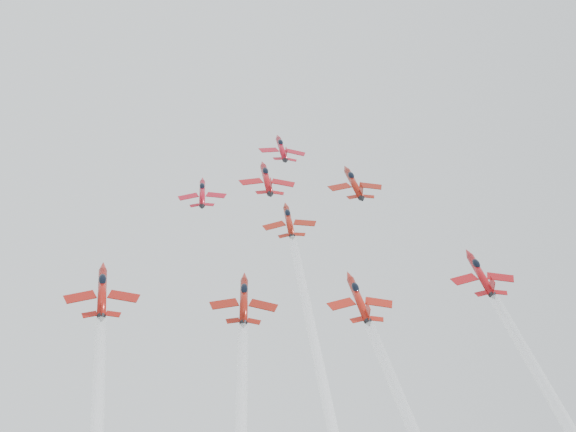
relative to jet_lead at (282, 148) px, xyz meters
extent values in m
cylinder|color=#A81020|center=(0.00, -0.28, -0.31)|extent=(1.12, 8.69, 7.15)
cone|color=#A81020|center=(0.00, 4.60, 3.51)|extent=(1.12, 2.45, 2.26)
cone|color=black|center=(0.00, -4.76, -3.83)|extent=(1.12, 1.65, 1.63)
ellipsoid|color=black|center=(0.00, 1.24, 1.53)|extent=(1.02, 2.32, 2.10)
cube|color=#A81020|center=(-2.74, -0.89, -0.86)|extent=(4.14, 2.62, 1.21)
cube|color=#A81020|center=(2.74, -0.89, -0.86)|extent=(4.14, 2.62, 1.21)
cube|color=#A81020|center=(0.00, -4.56, -2.11)|extent=(0.12, 2.69, 2.73)
cube|color=#A81020|center=(-1.42, -3.96, -3.20)|extent=(1.99, 1.29, 0.69)
cube|color=#A81020|center=(1.42, -3.96, -3.20)|extent=(1.99, 1.29, 0.69)
cylinder|color=#B21022|center=(-16.54, -16.18, -12.77)|extent=(1.00, 7.77, 6.40)
cone|color=#B21022|center=(-16.54, -11.81, -9.35)|extent=(1.00, 2.19, 2.02)
cone|color=black|center=(-16.54, -20.18, -15.91)|extent=(1.00, 1.48, 1.46)
ellipsoid|color=black|center=(-16.54, -14.81, -11.12)|extent=(0.91, 2.08, 1.88)
cube|color=#B21022|center=(-19.00, -16.72, -13.25)|extent=(3.70, 2.35, 1.08)
cube|color=#B21022|center=(-14.09, -16.72, -13.25)|extent=(3.70, 2.35, 1.08)
cube|color=#B21022|center=(-16.54, -20.00, -14.38)|extent=(0.11, 2.41, 2.44)
cube|color=#B21022|center=(-17.81, -19.47, -15.35)|extent=(1.78, 1.16, 0.62)
cube|color=#B21022|center=(-15.27, -19.47, -15.35)|extent=(1.78, 1.16, 0.62)
cylinder|color=#AC1016|center=(-4.40, -11.24, -8.90)|extent=(1.23, 9.52, 7.84)
cone|color=#AC1016|center=(-4.40, -5.89, -4.71)|extent=(1.23, 2.69, 2.48)
cone|color=black|center=(-4.40, -16.15, -12.75)|extent=(1.23, 1.81, 1.79)
ellipsoid|color=black|center=(-4.40, -9.57, -6.88)|extent=(1.11, 2.55, 2.30)
cube|color=#AC1016|center=(-7.40, -11.91, -9.50)|extent=(4.54, 2.87, 1.32)
cube|color=#AC1016|center=(-1.39, -11.91, -9.50)|extent=(4.54, 2.87, 1.32)
cube|color=#AC1016|center=(-4.40, -15.93, -10.87)|extent=(0.13, 2.95, 2.99)
cube|color=#AC1016|center=(-5.95, -15.28, -12.06)|extent=(2.18, 1.42, 0.76)
cube|color=#AC1016|center=(-2.84, -15.28, -12.06)|extent=(2.18, 1.42, 0.76)
cylinder|color=maroon|center=(12.21, -11.81, -9.35)|extent=(1.22, 9.47, 7.79)
cone|color=maroon|center=(12.21, -6.49, -5.18)|extent=(1.22, 2.67, 2.46)
cone|color=black|center=(12.21, -16.69, -13.17)|extent=(1.22, 1.80, 1.78)
ellipsoid|color=black|center=(12.21, -10.15, -7.34)|extent=(1.11, 2.53, 2.29)
cube|color=maroon|center=(9.22, -12.47, -9.94)|extent=(4.51, 2.86, 1.32)
cube|color=maroon|center=(15.20, -12.47, -9.94)|extent=(4.51, 2.86, 1.32)
cube|color=maroon|center=(12.21, -16.47, -11.31)|extent=(0.13, 2.93, 2.97)
cube|color=maroon|center=(10.66, -15.82, -12.49)|extent=(2.17, 1.41, 0.75)
cube|color=maroon|center=(13.76, -15.82, -12.49)|extent=(2.17, 1.41, 0.75)
cylinder|color=maroon|center=(-2.02, -23.55, -18.55)|extent=(1.07, 8.30, 6.83)
cone|color=maroon|center=(-2.02, -18.89, -14.89)|extent=(1.07, 2.34, 2.16)
cone|color=black|center=(-2.02, -27.83, -21.90)|extent=(1.07, 1.58, 1.56)
ellipsoid|color=black|center=(-2.02, -22.09, -16.79)|extent=(0.97, 2.22, 2.01)
cube|color=maroon|center=(-4.65, -24.13, -19.06)|extent=(3.95, 2.51, 1.15)
cube|color=maroon|center=(0.60, -24.13, -19.06)|extent=(3.95, 2.51, 1.15)
cube|color=maroon|center=(-2.02, -27.63, -20.27)|extent=(0.12, 2.57, 2.61)
cube|color=maroon|center=(-3.38, -27.07, -21.30)|extent=(1.90, 1.24, 0.66)
cube|color=maroon|center=(-0.67, -27.07, -21.30)|extent=(1.90, 1.24, 0.66)
cylinder|color=white|center=(-2.02, -62.53, -49.09)|extent=(1.36, 69.63, 54.98)
cylinder|color=#9E160F|center=(-31.45, -40.46, -31.80)|extent=(1.23, 9.55, 7.85)
cone|color=#9E160F|center=(-31.45, -35.10, -27.59)|extent=(1.23, 2.69, 2.48)
cone|color=black|center=(-31.45, -45.38, -35.65)|extent=(1.23, 1.81, 1.79)
ellipsoid|color=black|center=(-31.45, -38.78, -29.77)|extent=(1.12, 2.55, 2.31)
cube|color=#9E160F|center=(-34.46, -41.13, -32.39)|extent=(4.55, 2.88, 1.33)
cube|color=#9E160F|center=(-28.43, -41.13, -32.39)|extent=(4.55, 2.88, 1.33)
cube|color=#9E160F|center=(-31.45, -45.15, -33.77)|extent=(0.13, 2.96, 3.00)
cube|color=#9E160F|center=(-33.01, -44.50, -34.96)|extent=(2.18, 1.42, 0.76)
cube|color=#9E160F|center=(-29.89, -44.50, -34.96)|extent=(2.18, 1.42, 0.76)
cylinder|color=maroon|center=(-11.37, -41.87, -32.90)|extent=(1.14, 8.85, 7.28)
cone|color=maroon|center=(-11.37, -36.90, -29.01)|extent=(1.14, 2.50, 2.30)
cone|color=black|center=(-11.37, -46.44, -36.48)|extent=(1.14, 1.68, 1.66)
ellipsoid|color=black|center=(-11.37, -40.32, -31.03)|extent=(1.04, 2.37, 2.14)
cube|color=maroon|center=(-14.17, -42.49, -33.46)|extent=(4.22, 2.67, 1.23)
cube|color=maroon|center=(-8.57, -42.49, -33.46)|extent=(4.22, 2.67, 1.23)
cube|color=maroon|center=(-11.37, -46.23, -34.74)|extent=(0.12, 2.75, 2.78)
cube|color=maroon|center=(-12.82, -45.62, -35.84)|extent=(2.02, 1.32, 0.70)
cube|color=maroon|center=(-9.92, -45.62, -35.84)|extent=(2.02, 1.32, 0.70)
cylinder|color=#AE1C10|center=(5.69, -41.45, -32.57)|extent=(1.15, 8.97, 7.38)
cone|color=#AE1C10|center=(5.69, -36.41, -28.62)|extent=(1.15, 2.53, 2.33)
cone|color=black|center=(5.69, -46.07, -36.19)|extent=(1.15, 1.70, 1.69)
ellipsoid|color=black|center=(5.69, -39.87, -30.67)|extent=(1.05, 2.40, 2.17)
cube|color=#AE1C10|center=(2.85, -42.08, -33.13)|extent=(4.27, 2.71, 1.25)
cube|color=#AE1C10|center=(8.52, -42.08, -33.13)|extent=(4.27, 2.71, 1.25)
cube|color=#AE1C10|center=(5.69, -45.86, -34.43)|extent=(0.13, 2.78, 2.82)
cube|color=#AE1C10|center=(4.22, -45.25, -35.55)|extent=(2.05, 1.34, 0.71)
cube|color=#AE1C10|center=(7.16, -45.25, -35.55)|extent=(2.05, 1.34, 0.71)
cylinder|color=#A81015|center=(26.94, -35.94, -28.26)|extent=(1.20, 9.29, 7.64)
cone|color=#A81015|center=(26.94, -30.73, -24.17)|extent=(1.20, 2.62, 2.42)
cone|color=black|center=(26.94, -40.73, -32.01)|extent=(1.20, 1.76, 1.75)
ellipsoid|color=black|center=(26.94, -34.31, -26.29)|extent=(1.09, 2.49, 2.24)
cube|color=#A81015|center=(24.01, -36.59, -28.84)|extent=(4.42, 2.80, 1.29)
cube|color=#A81015|center=(29.88, -36.59, -28.84)|extent=(4.42, 2.80, 1.29)
cube|color=#A81015|center=(26.94, -40.51, -30.18)|extent=(0.13, 2.88, 2.92)
cube|color=#A81015|center=(25.42, -39.88, -31.34)|extent=(2.12, 1.38, 0.74)
cube|color=#A81015|center=(28.46, -39.88, -31.34)|extent=(2.12, 1.38, 0.74)
camera|label=1|loc=(-22.23, -157.19, -38.16)|focal=50.00mm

